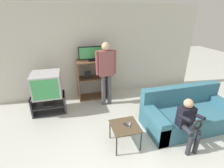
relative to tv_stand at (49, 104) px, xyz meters
name	(u,v)px	position (x,y,z in m)	size (l,w,h in m)	color
wall_back	(97,52)	(1.40, 0.80, 1.06)	(6.40, 0.06, 2.60)	beige
tv_stand	(49,104)	(0.00, 0.00, 0.00)	(0.80, 0.45, 0.48)	#38383D
television_main	(47,84)	(0.02, 0.02, 0.53)	(0.65, 0.65, 0.56)	#B2B2B7
media_shelf	(93,79)	(1.22, 0.51, 0.34)	(0.88, 0.43, 1.13)	brown
television_flat	(93,54)	(1.26, 0.52, 1.08)	(0.80, 0.20, 0.39)	black
snack_table	(125,128)	(1.47, -1.56, 0.15)	(0.51, 0.51, 0.44)	brown
remote_control_black	(126,125)	(1.50, -1.56, 0.21)	(0.04, 0.14, 0.02)	#232328
remote_control_white	(129,125)	(1.55, -1.58, 0.21)	(0.04, 0.14, 0.02)	gray
couch	(187,114)	(3.02, -1.34, 0.04)	(1.95, 0.92, 0.83)	teal
person_standing_adult	(106,68)	(1.50, 0.02, 0.80)	(0.53, 0.21, 1.70)	#4C4C56
person_seated_child	(188,121)	(2.56, -1.88, 0.33)	(0.33, 0.43, 0.96)	#2D2D38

